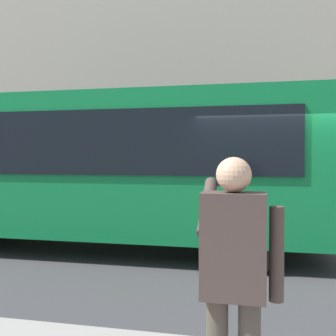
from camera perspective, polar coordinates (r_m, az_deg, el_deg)
name	(u,v)px	position (r m, az deg, el deg)	size (l,w,h in m)	color
ground_plane	(274,263)	(7.51, 14.62, -12.79)	(60.00, 60.00, 0.00)	#38383A
building_facade_far	(268,33)	(14.67, 13.86, 17.86)	(28.00, 1.55, 12.00)	#A89E8E
red_bus	(98,166)	(8.28, -9.78, 0.35)	(9.05, 2.54, 3.08)	#0F7238
pedestrian_photographer	(234,271)	(2.64, 9.25, -14.01)	(0.53, 0.52, 1.70)	#4C4238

